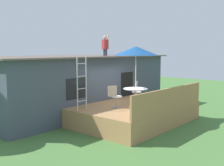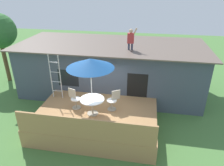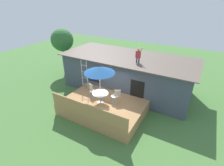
{
  "view_description": "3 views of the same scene",
  "coord_description": "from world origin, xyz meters",
  "px_view_note": "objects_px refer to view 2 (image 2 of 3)",
  "views": [
    {
      "loc": [
        -9.83,
        -7.29,
        3.16
      ],
      "look_at": [
        -0.55,
        0.72,
        1.74
      ],
      "focal_mm": 45.09,
      "sensor_mm": 36.0,
      "label": 1
    },
    {
      "loc": [
        2.04,
        -7.61,
        5.99
      ],
      "look_at": [
        0.53,
        0.94,
        1.78
      ],
      "focal_mm": 33.43,
      "sensor_mm": 36.0,
      "label": 2
    },
    {
      "loc": [
        5.07,
        -7.92,
        7.03
      ],
      "look_at": [
        0.26,
        0.62,
        1.97
      ],
      "focal_mm": 26.91,
      "sensor_mm": 36.0,
      "label": 3
    }
  ],
  "objects_px": {
    "step_ladder": "(56,77)",
    "person_figure": "(131,38)",
    "patio_chair_right": "(113,100)",
    "patio_table": "(92,102)",
    "patio_chair_left": "(75,99)",
    "patio_umbrella": "(90,63)"
  },
  "relations": [
    {
      "from": "step_ladder",
      "to": "person_figure",
      "type": "xyz_separation_m",
      "value": [
        3.39,
        1.8,
        1.6
      ]
    },
    {
      "from": "step_ladder",
      "to": "patio_chair_right",
      "type": "relative_size",
      "value": 2.39
    },
    {
      "from": "person_figure",
      "to": "patio_chair_right",
      "type": "distance_m",
      "value": 3.31
    },
    {
      "from": "person_figure",
      "to": "patio_chair_right",
      "type": "bearing_deg",
      "value": -101.24
    },
    {
      "from": "patio_table",
      "to": "patio_chair_right",
      "type": "xyz_separation_m",
      "value": [
        0.82,
        0.53,
        -0.13
      ]
    },
    {
      "from": "patio_chair_right",
      "to": "patio_chair_left",
      "type": "bearing_deg",
      "value": -27.41
    },
    {
      "from": "step_ladder",
      "to": "patio_chair_left",
      "type": "distance_m",
      "value": 1.53
    },
    {
      "from": "step_ladder",
      "to": "patio_chair_left",
      "type": "xyz_separation_m",
      "value": [
        1.16,
        -0.76,
        -0.64
      ]
    },
    {
      "from": "patio_table",
      "to": "step_ladder",
      "type": "distance_m",
      "value": 2.43
    },
    {
      "from": "step_ladder",
      "to": "patio_chair_right",
      "type": "bearing_deg",
      "value": -11.54
    },
    {
      "from": "patio_chair_right",
      "to": "person_figure",
      "type": "bearing_deg",
      "value": -134.0
    },
    {
      "from": "patio_umbrella",
      "to": "patio_table",
      "type": "bearing_deg",
      "value": 116.57
    },
    {
      "from": "patio_table",
      "to": "patio_umbrella",
      "type": "bearing_deg",
      "value": -63.43
    },
    {
      "from": "patio_umbrella",
      "to": "patio_chair_left",
      "type": "distance_m",
      "value": 2.13
    },
    {
      "from": "patio_table",
      "to": "patio_umbrella",
      "type": "relative_size",
      "value": 0.41
    },
    {
      "from": "person_figure",
      "to": "patio_chair_left",
      "type": "xyz_separation_m",
      "value": [
        -2.22,
        -2.55,
        -2.25
      ]
    },
    {
      "from": "step_ladder",
      "to": "patio_table",
      "type": "bearing_deg",
      "value": -28.3
    },
    {
      "from": "step_ladder",
      "to": "person_figure",
      "type": "height_order",
      "value": "person_figure"
    },
    {
      "from": "step_ladder",
      "to": "person_figure",
      "type": "relative_size",
      "value": 1.98
    },
    {
      "from": "patio_umbrella",
      "to": "step_ladder",
      "type": "xyz_separation_m",
      "value": [
        -2.09,
        1.12,
        -1.25
      ]
    },
    {
      "from": "patio_umbrella",
      "to": "patio_chair_right",
      "type": "relative_size",
      "value": 2.76
    },
    {
      "from": "step_ladder",
      "to": "patio_chair_right",
      "type": "xyz_separation_m",
      "value": [
        2.91,
        -0.59,
        -0.64
      ]
    }
  ]
}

